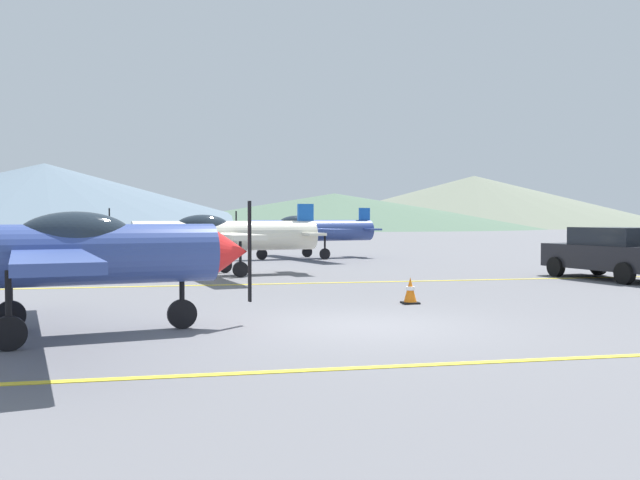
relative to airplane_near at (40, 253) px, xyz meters
name	(u,v)px	position (x,y,z in m)	size (l,w,h in m)	color
ground_plane	(364,326)	(5.36, 0.11, -1.35)	(400.00, 400.00, 0.00)	slate
apron_line_near	(431,365)	(5.36, -3.20, -1.35)	(80.00, 0.16, 0.01)	yellow
apron_line_far	(291,284)	(5.36, 8.09, -1.35)	(80.00, 0.16, 0.01)	yellow
airplane_near	(40,253)	(0.00, 0.00, 0.00)	(7.02, 8.00, 2.40)	#33478C
airplane_mid	(219,235)	(3.49, 11.44, 0.00)	(7.01, 8.01, 2.40)	silver
airplane_far	(307,230)	(8.11, 20.25, 0.00)	(7.02, 7.98, 2.40)	#33478C
car_sedan	(612,252)	(15.36, 7.50, -0.51)	(2.63, 4.56, 1.62)	black
traffic_cone_front	(410,291)	(7.23, 2.98, -1.06)	(0.36, 0.36, 0.59)	black
hill_centerleft	(45,196)	(-20.43, 115.34, 4.33)	(84.65, 84.65, 11.36)	slate
hill_centerright	(334,211)	(31.91, 118.83, 1.97)	(81.36, 81.36, 6.64)	#4C6651
hill_right	(474,201)	(67.41, 133.32, 4.31)	(86.11, 86.11, 11.33)	slate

